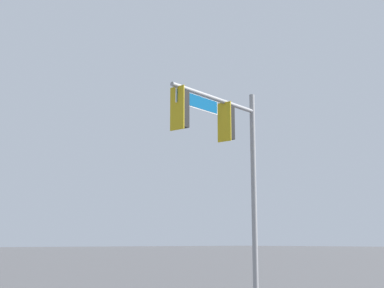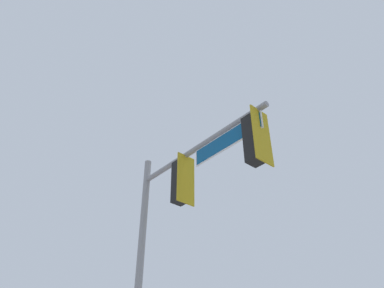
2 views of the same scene
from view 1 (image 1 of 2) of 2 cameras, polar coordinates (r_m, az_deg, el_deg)
The scene contains 1 object.
signal_pole_near at distance 17.19m, azimuth 3.41°, elevation 0.28°, with size 4.29×1.14×6.96m.
Camera 1 is at (6.55, 5.00, 1.84)m, focal length 50.00 mm.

